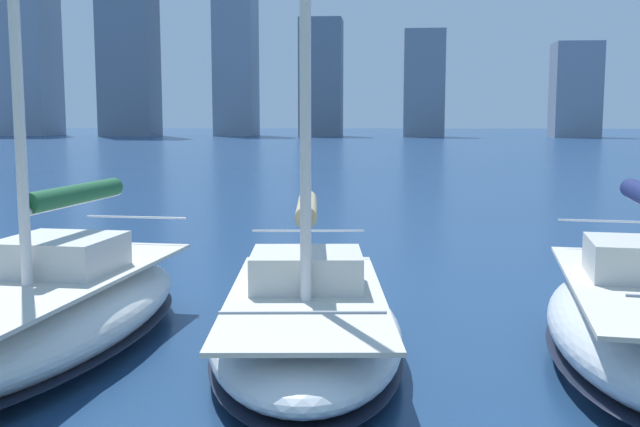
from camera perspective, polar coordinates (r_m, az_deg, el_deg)
city_skyline at (r=164.73m, az=-3.51°, el=13.06°), size 172.10×17.08×52.32m
sailboat_tan at (r=11.33m, az=-1.05°, el=-7.88°), size 3.47×6.87×12.73m
sailboat_forest at (r=12.27m, az=-19.87°, el=-6.96°), size 3.27×7.61×9.76m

